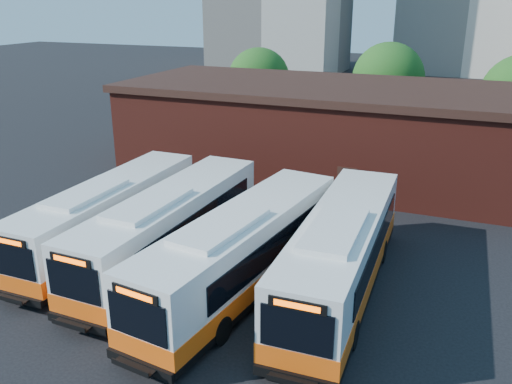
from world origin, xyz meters
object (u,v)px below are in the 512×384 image
at_px(bus_mideast, 242,255).
at_px(transit_worker, 208,318).
at_px(bus_midwest, 170,230).
at_px(bus_east, 341,257).
at_px(bus_west, 109,218).

relative_size(bus_mideast, transit_worker, 7.81).
height_order(bus_midwest, bus_east, bus_east).
relative_size(bus_west, transit_worker, 7.32).
bearing_deg(transit_worker, bus_west, 49.09).
bearing_deg(transit_worker, bus_mideast, -4.48).
relative_size(bus_east, transit_worker, 7.76).
xyz_separation_m(bus_mideast, transit_worker, (0.25, -3.80, -0.81)).
bearing_deg(bus_midwest, transit_worker, -45.97).
bearing_deg(bus_east, transit_worker, -127.33).
xyz_separation_m(bus_west, bus_east, (11.95, -0.12, 0.09)).
bearing_deg(bus_west, bus_midwest, -4.77).
bearing_deg(transit_worker, bus_east, -44.03).
relative_size(bus_mideast, bus_east, 1.01).
bearing_deg(bus_midwest, bus_mideast, -13.33).
bearing_deg(bus_east, bus_mideast, -162.51).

